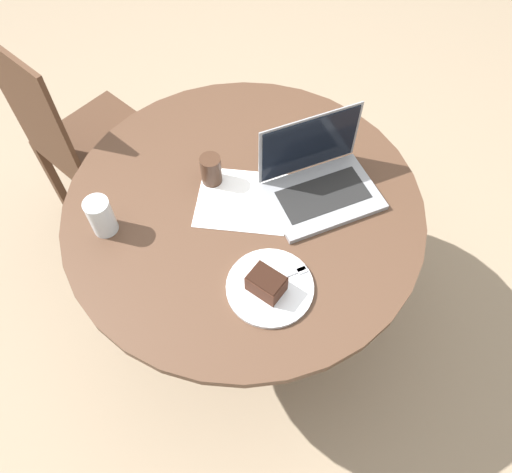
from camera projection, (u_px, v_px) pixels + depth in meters
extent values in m
plane|color=gray|center=(247.00, 304.00, 2.18)|extent=(12.00, 12.00, 0.00)
cylinder|color=#4C3323|center=(247.00, 303.00, 2.17)|extent=(0.55, 0.55, 0.02)
cylinder|color=#4C3323|center=(246.00, 263.00, 1.87)|extent=(0.10, 0.10, 0.68)
cylinder|color=#4C3323|center=(244.00, 207.00, 1.57)|extent=(1.13, 1.13, 0.03)
cube|color=#472D1E|center=(101.00, 140.00, 2.10)|extent=(0.54, 0.54, 0.02)
cube|color=#472D1E|center=(35.00, 115.00, 1.78)|extent=(0.37, 0.15, 0.55)
cube|color=#472D1E|center=(119.00, 132.00, 2.44)|extent=(0.05, 0.05, 0.44)
cube|color=#472D1E|center=(173.00, 172.00, 2.30)|extent=(0.05, 0.05, 0.44)
cube|color=#472D1E|center=(54.00, 178.00, 2.28)|extent=(0.05, 0.05, 0.44)
cube|color=#472D1E|center=(108.00, 224.00, 2.14)|extent=(0.05, 0.05, 0.44)
cube|color=white|center=(242.00, 200.00, 1.57)|extent=(0.33, 0.30, 0.00)
cylinder|color=silver|center=(270.00, 287.00, 1.40)|extent=(0.25, 0.25, 0.01)
cube|color=#472619|center=(266.00, 284.00, 1.36)|extent=(0.11, 0.09, 0.06)
cube|color=black|center=(266.00, 278.00, 1.33)|extent=(0.11, 0.09, 0.00)
cube|color=silver|center=(278.00, 278.00, 1.40)|extent=(0.13, 0.13, 0.00)
cube|color=silver|center=(302.00, 269.00, 1.42)|extent=(0.04, 0.04, 0.00)
cylinder|color=#3D2619|center=(211.00, 170.00, 1.57)|extent=(0.07, 0.07, 0.10)
cylinder|color=silver|center=(101.00, 216.00, 1.46)|extent=(0.08, 0.08, 0.13)
cube|color=gray|center=(323.00, 197.00, 1.57)|extent=(0.40, 0.40, 0.02)
cube|color=black|center=(323.00, 195.00, 1.56)|extent=(0.29, 0.29, 0.00)
cube|color=gray|center=(309.00, 143.00, 1.53)|extent=(0.24, 0.24, 0.22)
cube|color=black|center=(310.00, 144.00, 1.53)|extent=(0.23, 0.22, 0.20)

